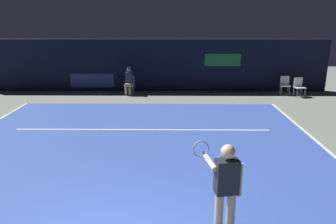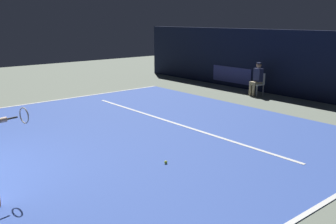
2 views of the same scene
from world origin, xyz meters
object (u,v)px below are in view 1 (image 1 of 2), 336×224
(courtside_chair_far, at_px, (299,86))
(tennis_ball, at_px, (221,157))
(courtside_chair_near, at_px, (285,84))
(tennis_player, at_px, (225,188))
(line_judge_on_chair, at_px, (129,81))

(courtside_chair_far, relative_size, tennis_ball, 12.94)
(courtside_chair_near, distance_m, courtside_chair_far, 0.68)
(tennis_ball, bearing_deg, courtside_chair_far, 56.69)
(tennis_player, height_order, tennis_ball, tennis_player)
(tennis_player, distance_m, line_judge_on_chair, 11.25)
(courtside_chair_near, bearing_deg, tennis_player, -113.03)
(line_judge_on_chair, bearing_deg, tennis_player, -74.94)
(tennis_player, height_order, line_judge_on_chair, tennis_player)
(courtside_chair_near, bearing_deg, courtside_chair_far, -39.06)
(line_judge_on_chair, bearing_deg, courtside_chair_near, 0.94)
(line_judge_on_chair, height_order, courtside_chair_far, line_judge_on_chair)
(tennis_player, xyz_separation_m, line_judge_on_chair, (-2.92, 10.86, -0.30))
(courtside_chair_near, relative_size, courtside_chair_far, 1.00)
(tennis_player, relative_size, courtside_chair_near, 1.97)
(tennis_player, relative_size, tennis_ball, 25.44)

